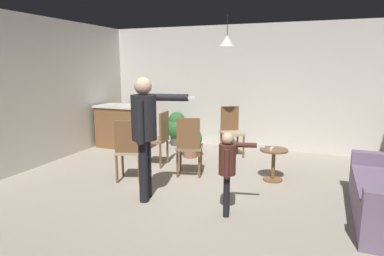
{
  "coord_description": "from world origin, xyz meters",
  "views": [
    {
      "loc": [
        1.59,
        -4.18,
        1.84
      ],
      "look_at": [
        0.01,
        -0.05,
        1.0
      ],
      "focal_mm": 31.27,
      "sensor_mm": 36.0,
      "label": 1
    }
  ],
  "objects": [
    {
      "name": "kitchen_counter",
      "position": [
        -2.45,
        2.18,
        0.48
      ],
      "size": [
        1.26,
        0.66,
        0.95
      ],
      "color": "brown",
      "rests_on": "ground"
    },
    {
      "name": "side_table_by_couch",
      "position": [
        0.97,
        1.1,
        0.33
      ],
      "size": [
        0.44,
        0.44,
        0.52
      ],
      "color": "brown",
      "rests_on": "ground"
    },
    {
      "name": "potted_plant_corner",
      "position": [
        -1.45,
        2.78,
        0.43
      ],
      "size": [
        0.51,
        0.51,
        0.78
      ],
      "color": "#4C4742",
      "rests_on": "ground"
    },
    {
      "name": "ceiling_light_pendant",
      "position": [
        0.0,
        1.71,
        2.25
      ],
      "size": [
        0.32,
        0.32,
        0.55
      ],
      "color": "silver"
    },
    {
      "name": "person_adult",
      "position": [
        -0.56,
        -0.31,
        1.04
      ],
      "size": [
        0.77,
        0.6,
        1.68
      ],
      "rotation": [
        0.0,
        0.0,
        -1.34
      ],
      "color": "black",
      "rests_on": "ground"
    },
    {
      "name": "dining_chair_spare",
      "position": [
        -0.38,
        0.83,
        0.55
      ],
      "size": [
        0.51,
        0.51,
        1.0
      ],
      "rotation": [
        0.0,
        0.0,
        0.26
      ],
      "color": "brown",
      "rests_on": "ground"
    },
    {
      "name": "wall_back",
      "position": [
        0.0,
        3.2,
        1.35
      ],
      "size": [
        6.4,
        0.1,
        2.7
      ],
      "primitive_type": "cube",
      "color": "beige",
      "rests_on": "ground"
    },
    {
      "name": "wall_left",
      "position": [
        -3.2,
        0.0,
        1.35
      ],
      "size": [
        0.1,
        6.4,
        2.7
      ],
      "primitive_type": "cube",
      "color": "beige",
      "rests_on": "ground"
    },
    {
      "name": "ground",
      "position": [
        0.0,
        0.0,
        0.0
      ],
      "size": [
        7.68,
        7.68,
        0.0
      ],
      "primitive_type": "plane",
      "color": "#9E9384"
    },
    {
      "name": "spare_remote_on_table",
      "position": [
        0.94,
        1.05,
        0.54
      ],
      "size": [
        0.06,
        0.13,
        0.04
      ],
      "primitive_type": "cube",
      "rotation": [
        0.0,
        0.0,
        2.96
      ],
      "color": "white",
      "rests_on": "side_table_by_couch"
    },
    {
      "name": "dining_chair_near_wall",
      "position": [
        -0.05,
        2.36,
        0.55
      ],
      "size": [
        0.58,
        0.58,
        1.0
      ],
      "rotation": [
        0.0,
        0.0,
        3.71
      ],
      "color": "brown",
      "rests_on": "ground"
    },
    {
      "name": "dining_chair_centre_back",
      "position": [
        -1.18,
        0.26,
        0.55
      ],
      "size": [
        0.53,
        0.53,
        1.0
      ],
      "rotation": [
        0.0,
        0.0,
        0.32
      ],
      "color": "brown",
      "rests_on": "ground"
    },
    {
      "name": "dining_chair_by_counter",
      "position": [
        -1.12,
        1.19,
        0.55
      ],
      "size": [
        0.45,
        0.45,
        1.0
      ],
      "rotation": [
        0.0,
        0.0,
        1.65
      ],
      "color": "brown",
      "rests_on": "ground"
    },
    {
      "name": "person_child",
      "position": [
        0.61,
        -0.39,
        0.65
      ],
      "size": [
        0.52,
        0.38,
        1.04
      ],
      "rotation": [
        0.0,
        0.0,
        -1.35
      ],
      "color": "black",
      "rests_on": "ground"
    },
    {
      "name": "potted_plant_by_wall",
      "position": [
        -0.78,
        1.91,
        0.4
      ],
      "size": [
        0.47,
        0.47,
        0.73
      ],
      "color": "brown",
      "rests_on": "ground"
    }
  ]
}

